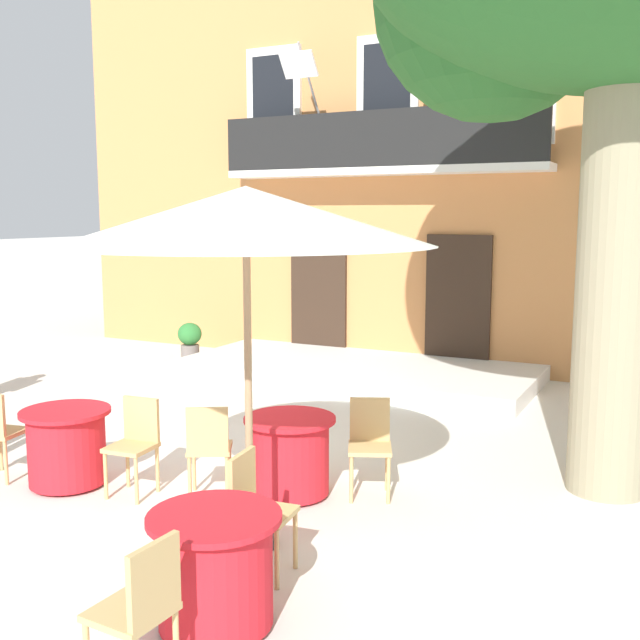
% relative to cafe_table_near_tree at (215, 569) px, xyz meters
% --- Properties ---
extents(ground_plane, '(120.00, 120.00, 0.00)m').
position_rel_cafe_table_near_tree_xyz_m(ground_plane, '(-2.01, 3.35, -0.39)').
color(ground_plane, silver).
extents(building_facade, '(13.00, 5.09, 7.50)m').
position_rel_cafe_table_near_tree_xyz_m(building_facade, '(-2.18, 10.34, 3.36)').
color(building_facade, '#CC844C').
rests_on(building_facade, ground).
extents(entrance_step_platform, '(5.66, 2.56, 0.25)m').
position_rel_cafe_table_near_tree_xyz_m(entrance_step_platform, '(-2.18, 7.07, -0.27)').
color(entrance_step_platform, silver).
rests_on(entrance_step_platform, ground).
extents(cafe_table_near_tree, '(0.86, 0.86, 0.76)m').
position_rel_cafe_table_near_tree_xyz_m(cafe_table_near_tree, '(0.00, 0.00, 0.00)').
color(cafe_table_near_tree, red).
rests_on(cafe_table_near_tree, ground).
extents(cafe_chair_near_tree_0, '(0.42, 0.42, 0.91)m').
position_rel_cafe_table_near_tree_xyz_m(cafe_chair_near_tree_0, '(0.03, -0.75, 0.14)').
color(cafe_chair_near_tree_0, tan).
rests_on(cafe_chair_near_tree_0, ground).
extents(cafe_chair_near_tree_1, '(0.44, 0.44, 0.91)m').
position_rel_cafe_table_near_tree_xyz_m(cafe_chair_near_tree_1, '(-0.15, 0.74, 0.14)').
color(cafe_chair_near_tree_1, tan).
rests_on(cafe_chair_near_tree_1, ground).
extents(cafe_table_middle, '(0.86, 0.86, 0.76)m').
position_rel_cafe_table_near_tree_xyz_m(cafe_table_middle, '(-2.75, 1.45, 0.00)').
color(cafe_table_middle, red).
rests_on(cafe_table_middle, ground).
extents(cafe_chair_middle_1, '(0.44, 0.44, 0.91)m').
position_rel_cafe_table_near_tree_xyz_m(cafe_chair_middle_1, '(-2.01, 1.60, 0.14)').
color(cafe_chair_middle_1, tan).
rests_on(cafe_chair_middle_1, ground).
extents(cafe_table_front, '(0.86, 0.86, 0.76)m').
position_rel_cafe_table_near_tree_xyz_m(cafe_table_front, '(-0.68, 2.20, 0.00)').
color(cafe_table_front, red).
rests_on(cafe_table_front, ground).
extents(cafe_chair_front_0, '(0.53, 0.53, 0.91)m').
position_rel_cafe_table_near_tree_xyz_m(cafe_chair_front_0, '(-0.02, 2.57, 0.14)').
color(cafe_chair_front_0, tan).
rests_on(cafe_chair_front_0, ground).
extents(cafe_chair_front_1, '(0.55, 0.55, 0.91)m').
position_rel_cafe_table_near_tree_xyz_m(cafe_chair_front_1, '(-1.29, 1.76, 0.14)').
color(cafe_chair_front_1, tan).
rests_on(cafe_chair_front_1, ground).
extents(cafe_umbrella, '(2.90, 2.90, 2.85)m').
position_rel_cafe_table_near_tree_xyz_m(cafe_umbrella, '(-0.44, 1.12, 2.22)').
color(cafe_umbrella, '#997A56').
rests_on(cafe_umbrella, ground).
extents(ground_planter_left, '(0.43, 0.43, 0.72)m').
position_rel_cafe_table_near_tree_xyz_m(ground_planter_left, '(-5.36, 6.94, 0.01)').
color(ground_planter_left, slate).
rests_on(ground_planter_left, ground).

